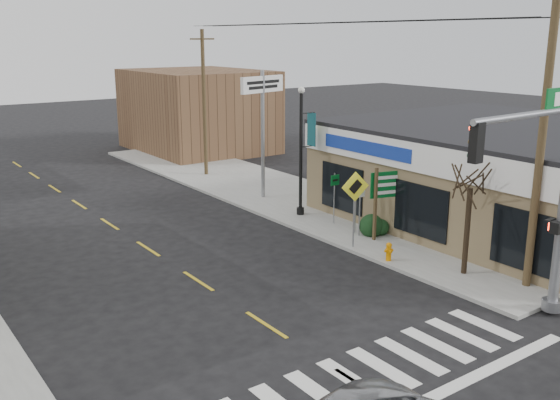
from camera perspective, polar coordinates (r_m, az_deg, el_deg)
ground at (r=15.21m, az=7.66°, el=-16.63°), size 140.00×140.00×0.00m
sidewalk_right at (r=29.76m, az=3.20°, el=-0.51°), size 6.00×38.00×0.13m
center_line at (r=21.08m, az=-7.50°, el=-7.35°), size 0.12×56.00×0.01m
crosswalk at (r=15.46m, az=6.61°, el=-16.02°), size 11.00×2.20×0.01m
thrift_store at (r=28.73m, az=20.84°, el=1.95°), size 12.00×14.00×4.00m
bldg_distant_right at (r=44.89m, az=-7.53°, el=8.12°), size 8.00×10.00×5.60m
traffic_signal_pole at (r=18.36m, az=23.55°, el=1.23°), size 5.12×0.39×6.48m
guide_sign at (r=24.77m, az=9.91°, el=0.76°), size 1.65×0.14×2.89m
fire_hydrant at (r=22.57m, az=9.92°, el=-4.60°), size 0.21×0.21×0.67m
ped_crossing_sign at (r=23.37m, az=6.86°, el=0.35°), size 1.14×0.08×2.92m
lamp_post at (r=27.38m, az=2.03°, el=5.35°), size 0.74×0.58×5.67m
dance_center_sign at (r=30.30m, az=-1.61°, el=8.99°), size 2.92×0.18×6.20m
bare_tree at (r=21.15m, az=17.12°, el=2.44°), size 2.22×2.22×4.43m
shrub_front at (r=22.94m, az=21.67°, el=-4.71°), size 1.41×1.41×1.05m
shrub_back at (r=25.34m, az=8.35°, el=-2.37°), size 0.98×0.98×0.73m
utility_pole_near at (r=20.51m, az=22.88°, el=5.80°), size 1.69×0.25×9.70m
utility_pole_far at (r=35.82m, az=-6.95°, el=8.90°), size 1.42×0.21×8.14m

